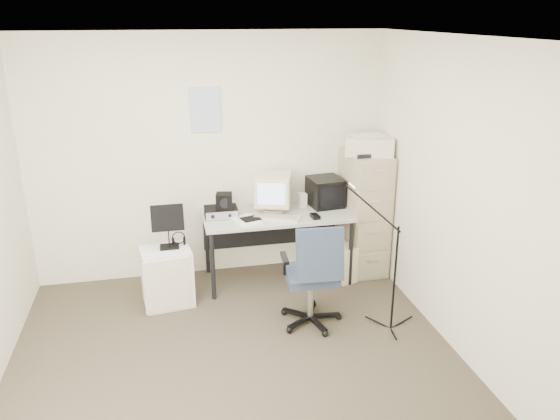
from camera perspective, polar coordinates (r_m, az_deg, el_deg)
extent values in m
cube|color=#373123|center=(4.52, -4.39, -16.10)|extent=(3.60, 3.60, 0.01)
cube|color=white|center=(3.67, -5.46, 17.49)|extent=(3.60, 3.60, 0.01)
cube|color=#F4EAC7|center=(5.63, -7.38, 5.34)|extent=(3.60, 0.02, 2.50)
cube|color=#F4EAC7|center=(2.35, 1.40, -16.61)|extent=(3.60, 0.02, 2.50)
cube|color=#F4EAC7|center=(4.50, 18.46, 0.74)|extent=(0.02, 3.60, 2.50)
cube|color=white|center=(5.51, -7.81, 10.33)|extent=(0.30, 0.02, 0.44)
cube|color=tan|center=(5.86, 8.76, -0.30)|extent=(0.40, 0.60, 1.30)
cube|color=beige|center=(5.61, 9.30, 6.69)|extent=(0.56, 0.46, 0.18)
cube|color=#ADADAD|center=(5.68, -0.30, -3.82)|extent=(1.50, 0.70, 0.73)
cube|color=beige|center=(5.57, -0.70, 1.84)|extent=(0.44, 0.46, 0.39)
cube|color=black|center=(5.75, 4.75, 1.91)|extent=(0.36, 0.38, 0.30)
cube|color=beige|center=(5.71, 2.33, 1.04)|extent=(0.09, 0.09, 0.15)
cube|color=beige|center=(5.38, -0.42, -0.83)|extent=(0.49, 0.35, 0.03)
cube|color=black|center=(5.42, 3.68, -0.66)|extent=(0.08, 0.13, 0.04)
cube|color=black|center=(5.48, -6.18, -0.20)|extent=(0.33, 0.24, 0.09)
cube|color=black|center=(5.42, -5.87, 0.95)|extent=(0.18, 0.17, 0.15)
cube|color=white|center=(5.34, -3.50, -1.09)|extent=(0.30, 0.35, 0.02)
cube|color=beige|center=(5.81, 6.20, -5.19)|extent=(0.30, 0.46, 0.39)
cube|color=#2A3747|center=(4.84, 3.27, -6.58)|extent=(0.61, 0.61, 0.99)
cube|color=white|center=(5.34, -11.70, -6.85)|extent=(0.50, 0.42, 0.56)
cube|color=black|center=(5.19, -11.63, -1.63)|extent=(0.33, 0.23, 0.44)
torus|color=black|center=(5.30, -10.54, -3.13)|extent=(0.18, 0.18, 0.02)
cylinder|color=black|center=(4.78, 12.01, -5.46)|extent=(0.03, 0.03, 1.28)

